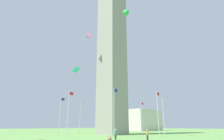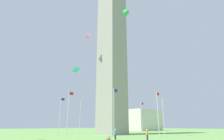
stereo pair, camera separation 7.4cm
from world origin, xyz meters
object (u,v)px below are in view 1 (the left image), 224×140
Objects in this scene: person_orange_shirt at (147,135)px; kite_green_delta at (126,12)px; flagpole_sw at (114,110)px; flagpole_w at (158,111)px; kite_cyan_diamond at (76,70)px; kite_pink_delta at (88,36)px; flagpole_ne at (111,117)px; flagpole_nw at (163,114)px; flagpole_n at (142,116)px; flagpole_e at (80,116)px; flagpole_se at (60,114)px; obelisk_monument at (112,35)px; distant_building at (137,120)px; person_teal_shirt at (115,134)px; flagpole_s at (68,111)px.

kite_green_delta is (2.59, 5.72, 25.76)m from person_orange_shirt.
flagpole_sw is 1.00× the size of flagpole_w.
kite_cyan_diamond is 15.23m from kite_pink_delta.
flagpole_nw is (-0.00, -19.11, 0.00)m from flagpole_ne.
kite_cyan_diamond is (-13.91, 10.97, 8.54)m from flagpole_w.
flagpole_n is 19.11m from flagpole_e.
flagpole_se is at bearing 70.20° from kite_cyan_diamond.
kite_green_delta is at bearing -172.95° from flagpole_nw.
flagpole_sw is at bearing 180.00° from flagpole_nw.
kite_cyan_diamond is at bearing 123.32° from kite_green_delta.
kite_pink_delta is at bearing 157.31° from obelisk_monument.
flagpole_w is at bearing -139.20° from distant_building.
person_teal_shirt is (-3.01, -22.18, -4.27)m from flagpole_se.
flagpole_ne is at bearing 112.50° from flagpole_n.
flagpole_n is at bearing 45.00° from flagpole_w.
flagpole_w is at bearing -112.50° from flagpole_ne.
flagpole_s is at bearing 157.50° from flagpole_nw.
flagpole_ne is 27.03m from flagpole_sw.
person_orange_shirt is 26.51m from kite_green_delta.
kite_cyan_diamond is 16.97m from kite_green_delta.
distant_building is at bearing 34.54° from kite_green_delta.
flagpole_ne is (9.61, 9.56, -22.79)m from obelisk_monument.
flagpole_sw is 19.11m from flagpole_nw.
flagpole_e is at bearing 57.97° from kite_pink_delta.
flagpole_w is 3.29× the size of kite_green_delta.
flagpole_w is at bearing -135.00° from flagpole_n.
flagpole_nw reaches higher than person_orange_shirt.
person_teal_shirt is 64.25m from distant_building.
flagpole_ne is 31.62m from person_teal_shirt.
flagpole_e is 42.22m from distant_building.
flagpole_e is 1.00× the size of flagpole_w.
kite_green_delta is (-7.88, -25.23, 21.49)m from flagpole_e.
distant_building is at bearing 21.63° from flagpole_ne.
obelisk_monument is at bearing 90.22° from flagpole_w.
flagpole_s is 25.11m from kite_green_delta.
kite_green_delta reaches higher than flagpole_e.
person_orange_shirt is 19.95m from kite_cyan_diamond.
flagpole_s is at bearing 81.12° from kite_cyan_diamond.
flagpole_nw is (19.11, -19.11, 0.00)m from flagpole_se.
flagpole_e is 22.90m from kite_cyan_diamond.
obelisk_monument is 26.50m from flagpole_w.
kite_green_delta reaches higher than flagpole_n.
kite_pink_delta is at bearing 172.16° from flagpole_n.
kite_green_delta is at bearing -151.30° from flagpole_n.
flagpole_s reaches higher than person_orange_shirt.
flagpole_w is 3.35× the size of kite_pink_delta.
flagpole_ne is at bearing 45.00° from flagpole_sw.
flagpole_sw is at bearing 0.01° from person_teal_shirt.
person_orange_shirt is at bearing -114.38° from kite_green_delta.
person_orange_shirt is (-10.48, -30.95, -4.27)m from flagpole_e.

